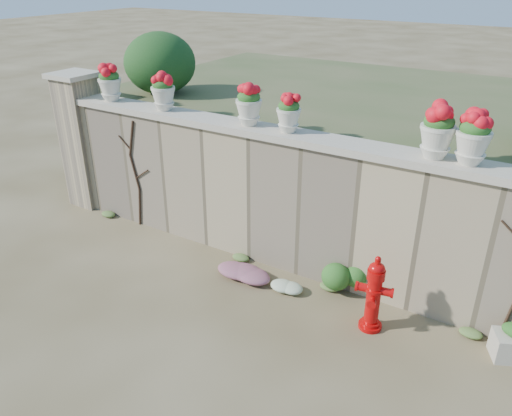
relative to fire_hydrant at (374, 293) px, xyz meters
The scene contains 17 objects.
ground 2.11m from the fire_hydrant, 150.26° to the right, with size 80.00×80.00×0.00m, color #4E4127.
stone_wall 2.00m from the fire_hydrant, 156.14° to the left, with size 8.00×0.40×2.00m, color tan.
wall_cap 2.47m from the fire_hydrant, 156.14° to the left, with size 8.10×0.52×0.10m, color beige.
gate_pillar 6.02m from the fire_hydrant, behind, with size 0.72×0.72×2.48m.
raised_fill 4.39m from the fire_hydrant, 114.02° to the left, with size 9.00×6.00×2.00m, color #384C23.
back_shrub_left 5.73m from the fire_hydrant, 158.25° to the left, with size 1.30×1.30×1.10m, color #143814.
vine_left 4.51m from the fire_hydrant, behind, with size 0.60×0.04×1.91m.
fire_hydrant is the anchor object (origin of this frame).
green_shrub 0.79m from the fire_hydrant, 137.84° to the left, with size 0.64×0.58×0.61m, color #1E5119.
magenta_clump 2.02m from the fire_hydrant, behind, with size 0.80×0.53×0.21m, color #B92585.
white_flowers 1.36m from the fire_hydrant, behind, with size 0.45×0.36×0.16m, color white.
urn_pot_0 5.43m from the fire_hydrant, behind, with size 0.38×0.38×0.60m.
urn_pot_1 4.37m from the fire_hydrant, 168.54° to the left, with size 0.37×0.37×0.59m.
urn_pot_2 3.06m from the fire_hydrant, 161.15° to the left, with size 0.37×0.37×0.58m.
urn_pot_3 2.60m from the fire_hydrant, 154.76° to the left, with size 0.33×0.33×0.52m.
urn_pot_4 2.07m from the fire_hydrant, 70.12° to the left, with size 0.40×0.40×0.63m.
urn_pot_5 2.15m from the fire_hydrant, 49.24° to the left, with size 0.40×0.40×0.62m.
Camera 1 is at (3.18, -4.05, 4.14)m, focal length 35.00 mm.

